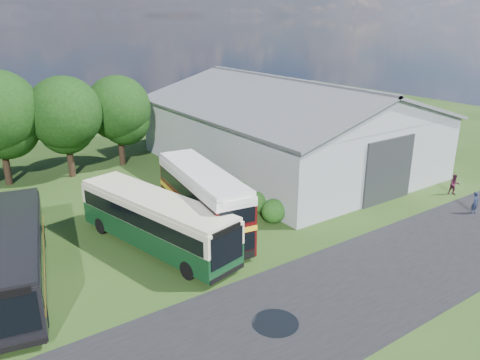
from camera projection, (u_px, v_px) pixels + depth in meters
ground at (262, 285)px, 24.84m from camera, size 120.00×120.00×0.00m
asphalt_road at (343, 292)px, 24.14m from camera, size 60.00×8.00×0.02m
puddle at (275, 323)px, 21.71m from camera, size 2.20×2.20×0.01m
storage_shed at (286, 121)px, 43.92m from camera, size 18.80×24.80×8.15m
tree_right_a at (65, 113)px, 39.75m from camera, size 6.26×6.26×8.83m
tree_right_b at (118, 108)px, 43.15m from camera, size 5.98×5.98×8.45m
shrub_front at (273, 221)px, 32.51m from camera, size 1.70×1.70×1.70m
shrub_mid at (256, 212)px, 34.06m from camera, size 1.60×1.60×1.60m
shrub_back at (240, 203)px, 35.60m from camera, size 1.80×1.80×1.80m
bus_green_single at (156, 221)px, 28.32m from camera, size 5.41×12.31×3.31m
bus_maroon_double at (203, 202)px, 30.21m from camera, size 3.95×10.30×4.32m
bus_dark_single at (14, 256)px, 24.17m from camera, size 5.34×12.36×3.32m
visitor_a at (475, 203)px, 33.48m from camera, size 0.60×0.40×1.65m
visitor_b at (454, 185)px, 37.05m from camera, size 1.03×0.99×1.68m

